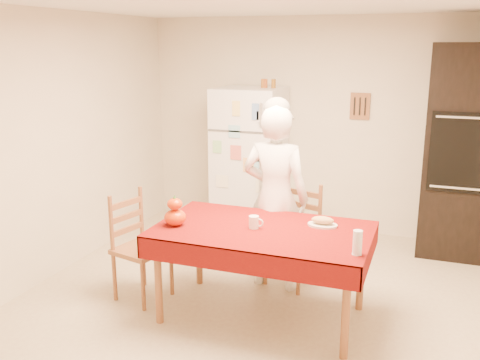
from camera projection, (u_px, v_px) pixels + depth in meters
The scene contains 17 objects.
floor at pixel (249, 307), 4.57m from camera, with size 4.50×4.50×0.00m, color tan.
room_shell at pixel (250, 118), 4.17m from camera, with size 4.02×4.52×2.51m.
refrigerator at pixel (249, 161), 6.28m from camera, with size 0.75×0.74×1.70m.
oven_cabinet at pixel (460, 152), 5.50m from camera, with size 0.70×0.62×2.20m.
dining_table at pixel (263, 237), 4.26m from camera, with size 1.70×1.00×0.76m.
chair_far at pixel (296, 230), 4.95m from camera, with size 0.52×0.51×0.95m.
chair_left at pixel (137, 242), 4.66m from camera, with size 0.49×0.50×0.95m.
seated_woman at pixel (275, 198), 4.79m from camera, with size 0.61×0.40×1.69m, color white.
coffee_mug at pixel (254, 222), 4.24m from camera, with size 0.08×0.08×0.10m, color white.
pumpkin_lower at pixel (175, 217), 4.30m from camera, with size 0.18×0.18×0.13m, color #DA3D05.
pumpkin_upper at pixel (175, 204), 4.27m from camera, with size 0.12×0.12×0.09m, color #EC3505.
wine_glass at pixel (357, 243), 3.69m from camera, with size 0.07×0.07×0.18m, color silver.
bread_plate at pixel (323, 225), 4.29m from camera, with size 0.24×0.24×0.02m, color silver.
bread_loaf at pixel (323, 220), 4.28m from camera, with size 0.18×0.10×0.06m, color #A58751.
spice_jar_left at pixel (263, 83), 6.06m from camera, with size 0.05×0.05×0.10m, color #96541B.
spice_jar_mid at pixel (265, 83), 6.05m from camera, with size 0.05×0.05×0.10m, color #91471A.
spice_jar_right at pixel (274, 84), 6.02m from camera, with size 0.05×0.05×0.10m, color brown.
Camera 1 is at (1.36, -3.93, 2.18)m, focal length 40.00 mm.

